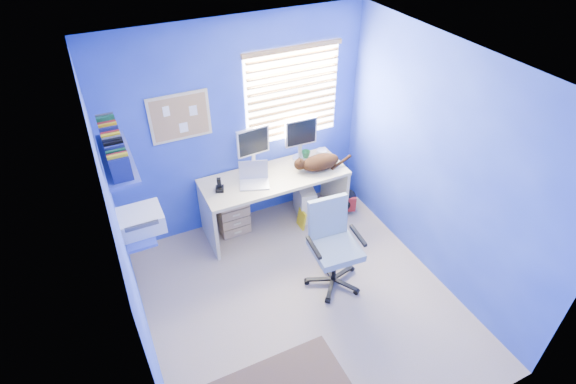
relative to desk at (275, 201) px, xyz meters
name	(u,v)px	position (x,y,z in m)	size (l,w,h in m)	color
floor	(302,303)	(-0.26, -1.26, -0.37)	(3.00, 3.20, 0.00)	tan
ceiling	(308,72)	(-0.26, -1.26, 2.13)	(3.00, 3.20, 0.00)	white
wall_back	(240,129)	(-0.26, 0.34, 0.88)	(3.00, 0.01, 2.50)	#1F34B1
wall_front	(423,357)	(-0.26, -2.86, 0.88)	(3.00, 0.01, 2.50)	#1F34B1
wall_left	(129,263)	(-1.76, -1.26, 0.88)	(0.01, 3.20, 2.50)	#1F34B1
wall_right	(439,168)	(1.24, -1.26, 0.88)	(0.01, 3.20, 2.50)	#1F34B1
desk	(275,201)	(0.00, 0.00, 0.00)	(1.71, 0.65, 0.74)	tan
laptop	(254,176)	(-0.27, -0.06, 0.48)	(0.33, 0.26, 0.22)	silver
monitor_left	(253,148)	(-0.15, 0.26, 0.64)	(0.40, 0.12, 0.54)	silver
monitor_right	(300,139)	(0.44, 0.22, 0.64)	(0.40, 0.12, 0.54)	silver
phone	(219,184)	(-0.66, 0.00, 0.45)	(0.09, 0.11, 0.17)	black
mug	(306,155)	(0.51, 0.18, 0.42)	(0.10, 0.09, 0.10)	#185C32
cd_spindle	(322,152)	(0.72, 0.17, 0.41)	(0.13, 0.13, 0.07)	silver
cat	(320,162)	(0.56, -0.09, 0.46)	(0.48, 0.25, 0.17)	black
tower_pc	(304,200)	(0.42, 0.02, -0.14)	(0.19, 0.44, 0.45)	beige
drawer_boxes	(233,213)	(-0.50, 0.13, -0.10)	(0.35, 0.28, 0.54)	tan
yellow_book	(302,219)	(0.28, -0.18, -0.25)	(0.03, 0.17, 0.24)	yellow
backpack	(346,201)	(0.93, -0.15, -0.20)	(0.29, 0.22, 0.34)	black
office_chair	(333,255)	(0.17, -1.10, 0.00)	(0.61, 0.61, 0.98)	black
window_blinds	(293,95)	(0.39, 0.31, 1.18)	(1.15, 0.05, 1.10)	white
corkboard	(180,117)	(-0.91, 0.33, 1.18)	(0.64, 0.02, 0.52)	tan
wall_shelves	(126,186)	(-1.61, -0.51, 1.06)	(0.42, 0.90, 1.05)	#394BBD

